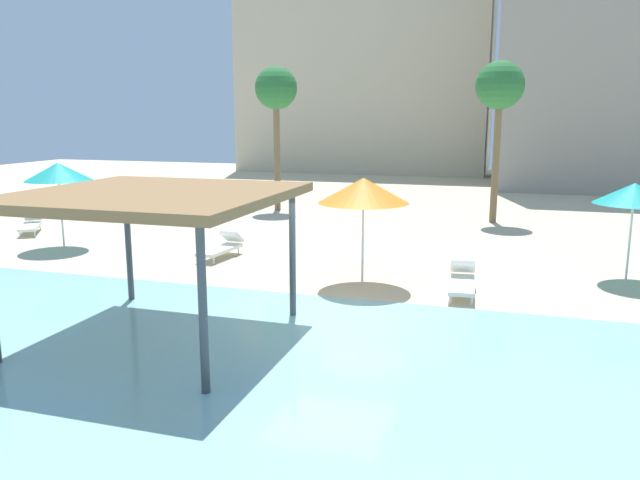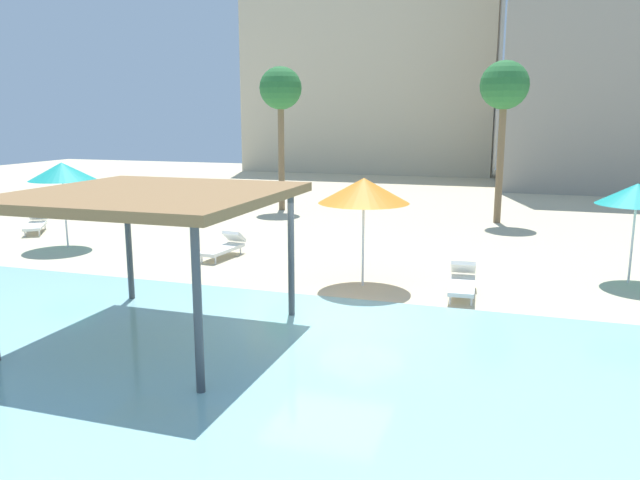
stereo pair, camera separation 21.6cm
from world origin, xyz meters
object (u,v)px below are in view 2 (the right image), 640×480
Objects in this scene: lounge_chair_3 at (462,281)px; palm_tree_1 at (504,89)px; beach_umbrella_teal_2 at (637,194)px; lounge_chair_1 at (224,247)px; shade_pavilion at (152,199)px; palm_tree_0 at (281,92)px; beach_umbrella_orange_3 at (364,191)px; beach_umbrella_teal_0 at (62,172)px; lounge_chair_2 at (36,223)px.

palm_tree_1 is (0.36, 11.04, 4.98)m from lounge_chair_3.
beach_umbrella_teal_2 is at bearing 117.76° from lounge_chair_3.
beach_umbrella_teal_2 is 0.41× the size of palm_tree_1.
lounge_chair_1 is 0.30× the size of palm_tree_1.
palm_tree_1 is (7.72, 9.13, 4.98)m from lounge_chair_1.
palm_tree_1 reaches higher than beach_umbrella_teal_2.
shade_pavilion is 7.67m from lounge_chair_3.
lounge_chair_1 is at bearing 106.25° from shade_pavilion.
palm_tree_0 reaches higher than beach_umbrella_teal_2.
beach_umbrella_orange_3 is 3.28m from lounge_chair_3.
beach_umbrella_teal_0 reaches higher than lounge_chair_1.
beach_umbrella_teal_2 is 0.94× the size of beach_umbrella_orange_3.
beach_umbrella_orange_3 is 5.63m from lounge_chair_1.
palm_tree_0 is (3.72, 9.96, 2.83)m from beach_umbrella_teal_0.
beach_umbrella_teal_0 is 10.62m from beach_umbrella_orange_3.
beach_umbrella_teal_0 is 0.43× the size of palm_tree_0.
shade_pavilion is at bearing 17.85° from lounge_chair_2.
lounge_chair_3 is (7.36, -1.91, 0.00)m from lounge_chair_1.
shade_pavilion reaches higher than beach_umbrella_teal_2.
lounge_chair_2 is at bearing -94.99° from lounge_chair_1.
palm_tree_1 is at bearing 145.26° from lounge_chair_1.
beach_umbrella_orange_3 is at bearing -159.59° from beach_umbrella_teal_2.
beach_umbrella_orange_3 is 13.72m from palm_tree_0.
beach_umbrella_teal_2 reaches higher than lounge_chair_3.
palm_tree_1 is at bearing 113.23° from beach_umbrella_teal_2.
lounge_chair_3 is (2.50, -0.02, -2.12)m from beach_umbrella_orange_3.
lounge_chair_3 is at bearing -0.55° from beach_umbrella_orange_3.
palm_tree_0 reaches higher than lounge_chair_1.
lounge_chair_1 and lounge_chair_2 have the same top height.
palm_tree_1 is at bearing -3.37° from palm_tree_0.
beach_umbrella_orange_3 is (2.87, 4.93, -0.29)m from shade_pavilion.
beach_umbrella_teal_2 is 16.43m from palm_tree_0.
beach_umbrella_orange_3 reaches higher than lounge_chair_2.
palm_tree_0 is (-1.91, 9.70, 5.01)m from lounge_chair_1.
palm_tree_0 is at bearing 69.50° from beach_umbrella_teal_0.
shade_pavilion is at bearing -76.71° from palm_tree_0.
lounge_chair_3 is at bearing 80.96° from lounge_chair_1.
beach_umbrella_orange_3 is 11.73m from palm_tree_1.
lounge_chair_3 is at bearing 42.37° from shade_pavilion.
beach_umbrella_teal_0 reaches higher than beach_umbrella_teal_2.
lounge_chair_1 and lounge_chair_3 have the same top height.
beach_umbrella_teal_2 is at bearing 38.02° from shade_pavilion.
beach_umbrella_teal_2 reaches higher than lounge_chair_1.
beach_umbrella_teal_0 is 16.57m from palm_tree_1.
shade_pavilion reaches higher than lounge_chair_2.
lounge_chair_3 is (13.00, -1.64, -2.18)m from beach_umbrella_teal_0.
lounge_chair_1 is 1.01× the size of lounge_chair_3.
palm_tree_0 reaches higher than lounge_chair_3.
beach_umbrella_teal_2 is 1.36× the size of lounge_chair_2.
lounge_chair_1 is 11.08m from palm_tree_0.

